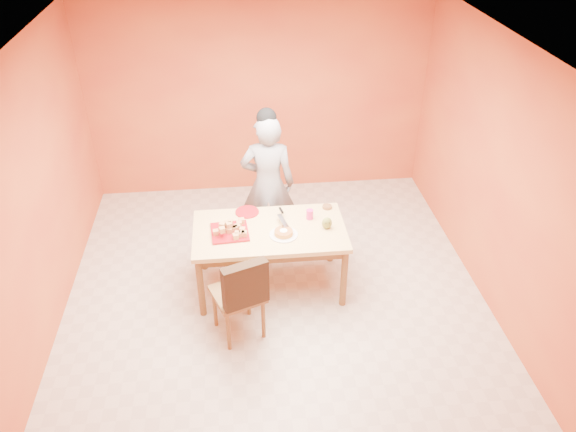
{
  "coord_description": "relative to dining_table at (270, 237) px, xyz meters",
  "views": [
    {
      "loc": [
        -0.36,
        -4.58,
        4.09
      ],
      "look_at": [
        0.16,
        0.3,
        0.89
      ],
      "focal_mm": 35.0,
      "sensor_mm": 36.0,
      "label": 1
    }
  ],
  "objects": [
    {
      "name": "red_dinner_plate",
      "position": [
        -0.22,
        0.35,
        0.1
      ],
      "size": [
        0.28,
        0.28,
        0.02
      ],
      "primitive_type": "cylinder",
      "rotation": [
        0.0,
        0.0,
        -0.09
      ],
      "color": "maroon",
      "rests_on": "dining_table"
    },
    {
      "name": "wall_right",
      "position": [
        2.29,
        -0.26,
        0.68
      ],
      "size": [
        0.0,
        5.0,
        5.0
      ],
      "primitive_type": "plane",
      "rotation": [
        1.57,
        0.0,
        -1.57
      ],
      "color": "#CF652F",
      "rests_on": "floor"
    },
    {
      "name": "floor",
      "position": [
        0.04,
        -0.26,
        -0.67
      ],
      "size": [
        5.0,
        5.0,
        0.0
      ],
      "primitive_type": "plane",
      "color": "beige",
      "rests_on": "ground"
    },
    {
      "name": "dining_table",
      "position": [
        0.0,
        0.0,
        0.0
      ],
      "size": [
        1.6,
        0.9,
        0.76
      ],
      "color": "#F1D17E",
      "rests_on": "floor"
    },
    {
      "name": "white_cake_plate",
      "position": [
        0.14,
        -0.12,
        0.1
      ],
      "size": [
        0.37,
        0.37,
        0.01
      ],
      "primitive_type": "cylinder",
      "rotation": [
        0.0,
        0.0,
        0.31
      ],
      "color": "silver",
      "rests_on": "dining_table"
    },
    {
      "name": "pastry_platter",
      "position": [
        -0.42,
        -0.02,
        0.11
      ],
      "size": [
        0.4,
        0.4,
        0.02
      ],
      "primitive_type": "cube",
      "rotation": [
        0.0,
        0.0,
        0.07
      ],
      "color": "maroon",
      "rests_on": "dining_table"
    },
    {
      "name": "checker_tin",
      "position": [
        0.67,
        0.35,
        0.11
      ],
      "size": [
        0.13,
        0.13,
        0.03
      ],
      "primitive_type": "cylinder",
      "rotation": [
        0.0,
        0.0,
        0.25
      ],
      "color": "#371A0F",
      "rests_on": "dining_table"
    },
    {
      "name": "ceiling",
      "position": [
        0.04,
        -0.26,
        2.03
      ],
      "size": [
        5.0,
        5.0,
        0.0
      ],
      "primitive_type": "plane",
      "rotation": [
        3.14,
        0.0,
        0.0
      ],
      "color": "silver",
      "rests_on": "wall_back"
    },
    {
      "name": "egg_ornament",
      "position": [
        0.6,
        -0.05,
        0.16
      ],
      "size": [
        0.11,
        0.09,
        0.13
      ],
      "primitive_type": "ellipsoid",
      "rotation": [
        0.0,
        0.0,
        0.07
      ],
      "color": "olive",
      "rests_on": "dining_table"
    },
    {
      "name": "wall_left",
      "position": [
        -2.21,
        -0.26,
        0.68
      ],
      "size": [
        0.0,
        5.0,
        5.0
      ],
      "primitive_type": "plane",
      "rotation": [
        1.57,
        0.0,
        1.57
      ],
      "color": "#CF652F",
      "rests_on": "floor"
    },
    {
      "name": "cake_server",
      "position": [
        0.15,
        0.06,
        0.16
      ],
      "size": [
        0.11,
        0.26,
        0.01
      ],
      "primitive_type": "cube",
      "rotation": [
        0.0,
        0.0,
        0.22
      ],
      "color": "silver",
      "rests_on": "sponge_cake"
    },
    {
      "name": "magenta_glass",
      "position": [
        0.45,
        0.16,
        0.15
      ],
      "size": [
        0.09,
        0.09,
        0.11
      ],
      "primitive_type": "cylinder",
      "rotation": [
        0.0,
        0.0,
        -0.16
      ],
      "color": "#D01F73",
      "rests_on": "dining_table"
    },
    {
      "name": "pastry_pile",
      "position": [
        -0.42,
        -0.02,
        0.17
      ],
      "size": [
        0.34,
        0.34,
        0.11
      ],
      "primitive_type": null,
      "color": "tan",
      "rests_on": "pastry_platter"
    },
    {
      "name": "wall_back",
      "position": [
        0.04,
        2.24,
        0.68
      ],
      "size": [
        4.5,
        0.0,
        4.5
      ],
      "primitive_type": "plane",
      "rotation": [
        1.57,
        0.0,
        0.0
      ],
      "color": "#CF652F",
      "rests_on": "floor"
    },
    {
      "name": "dining_chair",
      "position": [
        -0.37,
        -0.7,
        -0.15
      ],
      "size": [
        0.6,
        0.67,
        1.0
      ],
      "rotation": [
        0.0,
        0.0,
        0.36
      ],
      "color": "brown",
      "rests_on": "floor"
    },
    {
      "name": "person",
      "position": [
        0.04,
        0.78,
        0.19
      ],
      "size": [
        0.66,
        0.47,
        1.71
      ],
      "primitive_type": "imported",
      "rotation": [
        0.0,
        0.0,
        3.04
      ],
      "color": "gray",
      "rests_on": "floor"
    },
    {
      "name": "sponge_cake",
      "position": [
        0.14,
        -0.12,
        0.13
      ],
      "size": [
        0.23,
        0.23,
        0.04
      ],
      "primitive_type": "cylinder",
      "rotation": [
        0.0,
        0.0,
        0.23
      ],
      "color": "gold",
      "rests_on": "white_cake_plate"
    }
  ]
}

